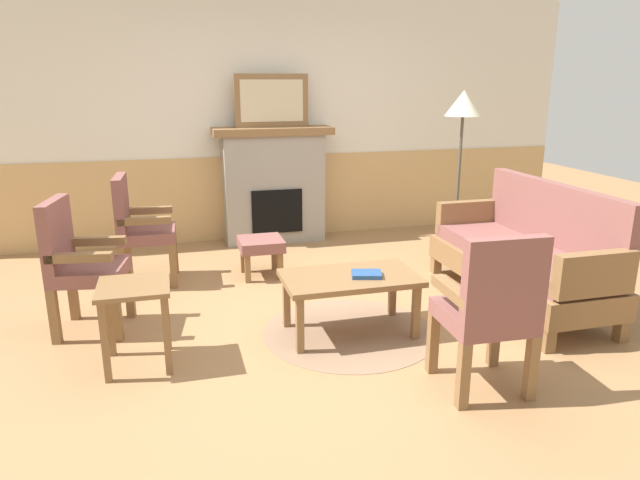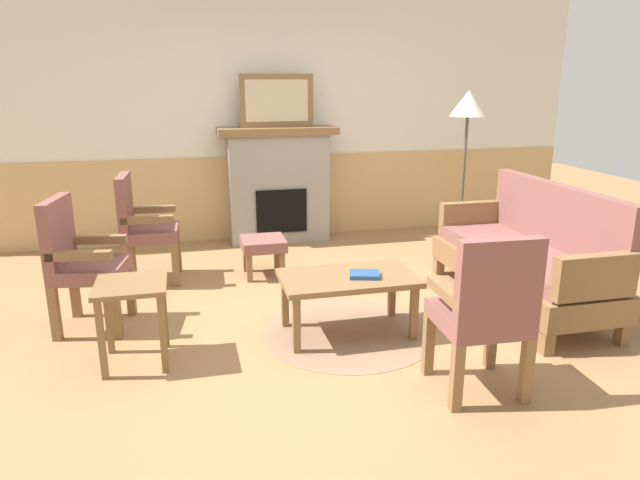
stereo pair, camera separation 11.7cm
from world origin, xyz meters
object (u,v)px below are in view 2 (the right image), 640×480
(book_on_table, at_px, (364,275))
(side_table, at_px, (132,300))
(armchair_near_fireplace, at_px, (79,258))
(armchair_by_window_left, at_px, (142,224))
(armchair_front_left, at_px, (485,308))
(fireplace, at_px, (278,184))
(couch, at_px, (526,257))
(footstool, at_px, (263,246))
(floor_lamp_by_couch, at_px, (468,114))
(coffee_table, at_px, (348,283))
(framed_picture, at_px, (277,101))

(book_on_table, distance_m, side_table, 1.57)
(armchair_near_fireplace, distance_m, side_table, 0.78)
(armchair_by_window_left, distance_m, armchair_front_left, 3.19)
(book_on_table, distance_m, armchair_front_left, 1.02)
(armchair_near_fireplace, height_order, armchair_by_window_left, same)
(fireplace, bearing_deg, armchair_by_window_left, -143.20)
(couch, bearing_deg, footstool, 148.83)
(fireplace, distance_m, book_on_table, 2.63)
(armchair_by_window_left, height_order, floor_lamp_by_couch, floor_lamp_by_couch)
(coffee_table, distance_m, armchair_front_left, 1.12)
(framed_picture, bearing_deg, fireplace, -90.00)
(book_on_table, height_order, armchair_near_fireplace, armchair_near_fireplace)
(couch, xyz_separation_m, book_on_table, (-1.45, -0.25, 0.06))
(book_on_table, height_order, armchair_front_left, armchair_front_left)
(book_on_table, bearing_deg, footstool, 109.77)
(coffee_table, xyz_separation_m, footstool, (-0.41, 1.40, -0.10))
(couch, height_order, floor_lamp_by_couch, floor_lamp_by_couch)
(couch, xyz_separation_m, coffee_table, (-1.56, -0.20, -0.01))
(armchair_near_fireplace, relative_size, floor_lamp_by_couch, 0.58)
(couch, distance_m, book_on_table, 1.47)
(framed_picture, bearing_deg, book_on_table, -86.19)
(framed_picture, xyz_separation_m, couch, (1.62, -2.36, -1.16))
(couch, height_order, armchair_front_left, same)
(couch, xyz_separation_m, floor_lamp_by_couch, (0.12, 1.37, 1.05))
(couch, xyz_separation_m, armchair_front_left, (-1.04, -1.19, 0.14))
(armchair_near_fireplace, bearing_deg, coffee_table, -16.38)
(armchair_front_left, relative_size, floor_lamp_by_couch, 0.58)
(couch, relative_size, armchair_by_window_left, 1.84)
(book_on_table, distance_m, floor_lamp_by_couch, 2.47)
(book_on_table, distance_m, footstool, 1.55)
(floor_lamp_by_couch, bearing_deg, armchair_by_window_left, -178.78)
(coffee_table, relative_size, armchair_front_left, 0.98)
(fireplace, relative_size, couch, 0.72)
(framed_picture, relative_size, armchair_by_window_left, 0.82)
(coffee_table, bearing_deg, footstool, 106.53)
(footstool, relative_size, side_table, 0.73)
(fireplace, distance_m, armchair_front_left, 3.60)
(armchair_by_window_left, bearing_deg, couch, -23.15)
(couch, bearing_deg, armchair_by_window_left, 156.85)
(book_on_table, height_order, side_table, side_table)
(footstool, height_order, armchair_front_left, armchair_front_left)
(book_on_table, xyz_separation_m, floor_lamp_by_couch, (1.57, 1.62, 1.00))
(coffee_table, height_order, armchair_front_left, armchair_front_left)
(side_table, bearing_deg, coffee_table, 4.33)
(couch, bearing_deg, fireplace, 124.53)
(fireplace, relative_size, coffee_table, 1.35)
(armchair_front_left, bearing_deg, footstool, 111.42)
(couch, height_order, coffee_table, couch)
(armchair_front_left, bearing_deg, fireplace, 99.39)
(coffee_table, height_order, side_table, side_table)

